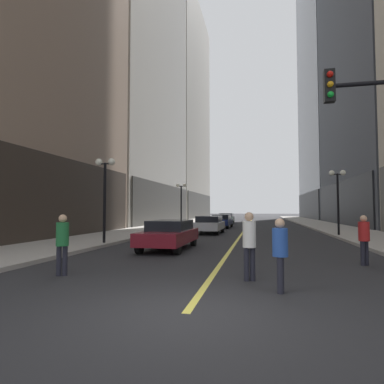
% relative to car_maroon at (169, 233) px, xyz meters
% --- Properties ---
extents(ground_plane, '(200.00, 200.00, 0.00)m').
position_rel_car_maroon_xyz_m(ground_plane, '(2.76, 26.23, -0.72)').
color(ground_plane, '#262628').
extents(sidewalk_left, '(4.50, 78.00, 0.15)m').
position_rel_car_maroon_xyz_m(sidewalk_left, '(-5.49, 26.23, -0.65)').
color(sidewalk_left, '#9E9991').
rests_on(sidewalk_left, ground).
extents(sidewalk_right, '(4.50, 78.00, 0.15)m').
position_rel_car_maroon_xyz_m(sidewalk_right, '(11.01, 26.23, -0.65)').
color(sidewalk_right, '#9E9991').
rests_on(sidewalk_right, ground).
extents(lane_centre_stripe, '(0.16, 70.00, 0.01)m').
position_rel_car_maroon_xyz_m(lane_centre_stripe, '(2.76, 26.23, -0.72)').
color(lane_centre_stripe, '#E5D64C').
rests_on(lane_centre_stripe, ground).
extents(building_left_far, '(14.61, 26.00, 44.94)m').
position_rel_car_maroon_xyz_m(building_left_far, '(-14.95, 51.23, 21.68)').
color(building_left_far, '#A8A399').
rests_on(building_left_far, ground).
extents(car_maroon, '(1.86, 4.62, 1.32)m').
position_rel_car_maroon_xyz_m(car_maroon, '(0.00, 0.00, 0.00)').
color(car_maroon, maroon).
rests_on(car_maroon, ground).
extents(car_silver, '(1.98, 4.43, 1.32)m').
position_rel_car_maroon_xyz_m(car_silver, '(0.31, 9.98, -0.00)').
color(car_silver, '#B7B7BC').
rests_on(car_silver, ground).
extents(car_navy, '(1.99, 4.35, 1.32)m').
position_rel_car_maroon_xyz_m(car_navy, '(0.42, 17.60, -0.00)').
color(car_navy, '#141E4C').
rests_on(car_navy, ground).
extents(car_green, '(1.81, 4.48, 1.32)m').
position_rel_car_maroon_xyz_m(car_green, '(-0.05, 27.04, -0.00)').
color(car_green, '#196038').
rests_on(car_green, ground).
extents(pedestrian_in_green_parka, '(0.43, 0.43, 1.68)m').
position_rel_car_maroon_xyz_m(pedestrian_in_green_parka, '(-1.31, -6.29, 0.26)').
color(pedestrian_in_green_parka, black).
rests_on(pedestrian_in_green_parka, ground).
extents(pedestrian_in_blue_hoodie, '(0.39, 0.39, 1.62)m').
position_rel_car_maroon_xyz_m(pedestrian_in_blue_hoodie, '(4.48, -6.95, 0.22)').
color(pedestrian_in_blue_hoodie, black).
rests_on(pedestrian_in_blue_hoodie, ground).
extents(pedestrian_in_white_shirt, '(0.44, 0.44, 1.75)m').
position_rel_car_maroon_xyz_m(pedestrian_in_white_shirt, '(3.78, -5.89, 0.30)').
color(pedestrian_in_white_shirt, black).
rests_on(pedestrian_in_white_shirt, ground).
extents(pedestrian_in_red_jacket, '(0.47, 0.47, 1.63)m').
position_rel_car_maroon_xyz_m(pedestrian_in_red_jacket, '(7.39, -2.82, 0.23)').
color(pedestrian_in_red_jacket, black).
rests_on(pedestrian_in_red_jacket, ground).
extents(street_lamp_left_near, '(1.06, 0.36, 4.43)m').
position_rel_car_maroon_xyz_m(street_lamp_left_near, '(-3.64, 0.81, 2.54)').
color(street_lamp_left_near, black).
rests_on(street_lamp_left_near, ground).
extents(street_lamp_left_far, '(1.06, 0.36, 4.43)m').
position_rel_car_maroon_xyz_m(street_lamp_left_far, '(-3.64, 17.37, 2.54)').
color(street_lamp_left_far, black).
rests_on(street_lamp_left_far, ground).
extents(street_lamp_right_mid, '(1.06, 0.36, 4.43)m').
position_rel_car_maroon_xyz_m(street_lamp_right_mid, '(9.16, 8.52, 2.54)').
color(street_lamp_right_mid, black).
rests_on(street_lamp_right_mid, ground).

